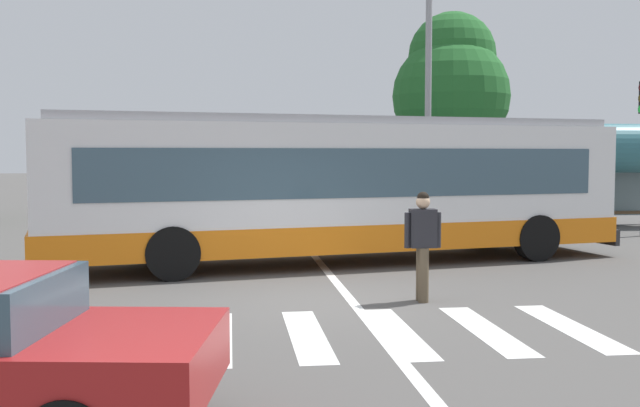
{
  "coord_description": "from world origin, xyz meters",
  "views": [
    {
      "loc": [
        -1.5,
        -11.46,
        2.31
      ],
      "look_at": [
        0.31,
        3.44,
        1.3
      ],
      "focal_mm": 41.72,
      "sensor_mm": 36.0,
      "label": 1
    }
  ],
  "objects_px": {
    "parked_car_black": "(248,196)",
    "bus_stop_shelter": "(613,150)",
    "background_tree_right": "(451,84)",
    "parked_car_charcoal": "(328,196)",
    "parked_car_teal": "(398,196)",
    "twin_arm_street_lamp": "(429,54)",
    "pedestrian_crossing_street": "(423,240)",
    "city_transit_bus": "(339,188)"
  },
  "relations": [
    {
      "from": "parked_car_charcoal",
      "to": "bus_stop_shelter",
      "type": "bearing_deg",
      "value": -27.9
    },
    {
      "from": "bus_stop_shelter",
      "to": "twin_arm_street_lamp",
      "type": "xyz_separation_m",
      "value": [
        -5.85,
        0.58,
        2.99
      ]
    },
    {
      "from": "city_transit_bus",
      "to": "background_tree_right",
      "type": "distance_m",
      "value": 16.08
    },
    {
      "from": "twin_arm_street_lamp",
      "to": "background_tree_right",
      "type": "relative_size",
      "value": 1.07
    },
    {
      "from": "parked_car_black",
      "to": "parked_car_teal",
      "type": "distance_m",
      "value": 5.5
    },
    {
      "from": "parked_car_black",
      "to": "twin_arm_street_lamp",
      "type": "relative_size",
      "value": 0.53
    },
    {
      "from": "twin_arm_street_lamp",
      "to": "parked_car_teal",
      "type": "bearing_deg",
      "value": 90.45
    },
    {
      "from": "parked_car_teal",
      "to": "pedestrian_crossing_street",
      "type": "bearing_deg",
      "value": -101.56
    },
    {
      "from": "parked_car_charcoal",
      "to": "parked_car_teal",
      "type": "bearing_deg",
      "value": -0.22
    },
    {
      "from": "bus_stop_shelter",
      "to": "background_tree_right",
      "type": "xyz_separation_m",
      "value": [
        -3.01,
        7.52,
        2.72
      ]
    },
    {
      "from": "pedestrian_crossing_street",
      "to": "bus_stop_shelter",
      "type": "xyz_separation_m",
      "value": [
        9.04,
        10.97,
        1.45
      ]
    },
    {
      "from": "city_transit_bus",
      "to": "pedestrian_crossing_street",
      "type": "relative_size",
      "value": 7.35
    },
    {
      "from": "parked_car_black",
      "to": "twin_arm_street_lamp",
      "type": "xyz_separation_m",
      "value": [
        5.52,
        -4.29,
        4.64
      ]
    },
    {
      "from": "twin_arm_street_lamp",
      "to": "parked_car_black",
      "type": "bearing_deg",
      "value": 142.15
    },
    {
      "from": "background_tree_right",
      "to": "city_transit_bus",
      "type": "bearing_deg",
      "value": -115.39
    },
    {
      "from": "city_transit_bus",
      "to": "pedestrian_crossing_street",
      "type": "height_order",
      "value": "city_transit_bus"
    },
    {
      "from": "pedestrian_crossing_street",
      "to": "city_transit_bus",
      "type": "bearing_deg",
      "value": 99.08
    },
    {
      "from": "parked_car_black",
      "to": "background_tree_right",
      "type": "height_order",
      "value": "background_tree_right"
    },
    {
      "from": "parked_car_black",
      "to": "parked_car_charcoal",
      "type": "bearing_deg",
      "value": -7.36
    },
    {
      "from": "parked_car_black",
      "to": "parked_car_charcoal",
      "type": "relative_size",
      "value": 1.02
    },
    {
      "from": "parked_car_black",
      "to": "parked_car_teal",
      "type": "bearing_deg",
      "value": -3.96
    },
    {
      "from": "parked_car_charcoal",
      "to": "city_transit_bus",
      "type": "bearing_deg",
      "value": -96.29
    },
    {
      "from": "twin_arm_street_lamp",
      "to": "bus_stop_shelter",
      "type": "bearing_deg",
      "value": -5.7
    },
    {
      "from": "city_transit_bus",
      "to": "parked_car_black",
      "type": "xyz_separation_m",
      "value": [
        -1.63,
        11.53,
        -0.82
      ]
    },
    {
      "from": "city_transit_bus",
      "to": "twin_arm_street_lamp",
      "type": "distance_m",
      "value": 9.06
    },
    {
      "from": "bus_stop_shelter",
      "to": "background_tree_right",
      "type": "relative_size",
      "value": 0.47
    },
    {
      "from": "parked_car_black",
      "to": "background_tree_right",
      "type": "bearing_deg",
      "value": 17.55
    },
    {
      "from": "parked_car_charcoal",
      "to": "twin_arm_street_lamp",
      "type": "relative_size",
      "value": 0.52
    },
    {
      "from": "city_transit_bus",
      "to": "parked_car_charcoal",
      "type": "height_order",
      "value": "city_transit_bus"
    },
    {
      "from": "city_transit_bus",
      "to": "bus_stop_shelter",
      "type": "distance_m",
      "value": 11.82
    },
    {
      "from": "city_transit_bus",
      "to": "parked_car_charcoal",
      "type": "distance_m",
      "value": 11.25
    },
    {
      "from": "parked_car_black",
      "to": "bus_stop_shelter",
      "type": "distance_m",
      "value": 12.48
    },
    {
      "from": "parked_car_teal",
      "to": "twin_arm_street_lamp",
      "type": "xyz_separation_m",
      "value": [
        0.03,
        -3.91,
        4.64
      ]
    },
    {
      "from": "pedestrian_crossing_street",
      "to": "background_tree_right",
      "type": "relative_size",
      "value": 0.21
    },
    {
      "from": "parked_car_black",
      "to": "parked_car_charcoal",
      "type": "xyz_separation_m",
      "value": [
        2.86,
        -0.37,
        0.0
      ]
    },
    {
      "from": "parked_car_black",
      "to": "parked_car_teal",
      "type": "xyz_separation_m",
      "value": [
        5.49,
        -0.38,
        0.0
      ]
    },
    {
      "from": "parked_car_black",
      "to": "background_tree_right",
      "type": "xyz_separation_m",
      "value": [
        8.36,
        2.64,
        4.37
      ]
    },
    {
      "from": "parked_car_teal",
      "to": "parked_car_black",
      "type": "bearing_deg",
      "value": 176.04
    },
    {
      "from": "parked_car_black",
      "to": "background_tree_right",
      "type": "relative_size",
      "value": 0.57
    },
    {
      "from": "city_transit_bus",
      "to": "parked_car_teal",
      "type": "distance_m",
      "value": 11.82
    },
    {
      "from": "parked_car_charcoal",
      "to": "parked_car_black",
      "type": "bearing_deg",
      "value": 172.64
    },
    {
      "from": "pedestrian_crossing_street",
      "to": "bus_stop_shelter",
      "type": "distance_m",
      "value": 14.29
    }
  ]
}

